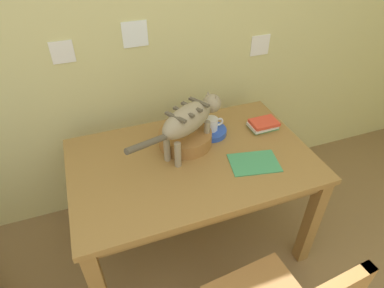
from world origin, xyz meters
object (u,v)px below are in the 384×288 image
(coffee_mug, at_px, (212,124))
(magazine, at_px, (254,163))
(cat, at_px, (190,119))
(book_stack, at_px, (263,125))
(dining_table, at_px, (192,170))
(wicker_basket, at_px, (185,138))
(saucer_bowl, at_px, (211,131))

(coffee_mug, xyz_separation_m, magazine, (0.11, -0.33, -0.07))
(cat, height_order, book_stack, cat)
(cat, bearing_deg, magazine, 20.17)
(dining_table, relative_size, coffee_mug, 11.11)
(dining_table, height_order, book_stack, book_stack)
(magazine, bearing_deg, dining_table, 163.95)
(dining_table, relative_size, wicker_basket, 4.34)
(coffee_mug, bearing_deg, magazine, -71.21)
(cat, bearing_deg, saucer_bowl, 90.00)
(dining_table, xyz_separation_m, cat, (0.02, 0.08, 0.29))
(wicker_basket, bearing_deg, book_stack, -2.14)
(dining_table, xyz_separation_m, book_stack, (0.51, 0.12, 0.12))
(magazine, bearing_deg, book_stack, 63.56)
(dining_table, distance_m, cat, 0.30)
(saucer_bowl, distance_m, coffee_mug, 0.05)
(coffee_mug, distance_m, magazine, 0.36)
(saucer_bowl, bearing_deg, dining_table, -136.12)
(coffee_mug, distance_m, wicker_basket, 0.19)
(dining_table, distance_m, magazine, 0.35)
(cat, bearing_deg, book_stack, 64.25)
(dining_table, distance_m, book_stack, 0.54)
(saucer_bowl, relative_size, coffee_mug, 1.60)
(book_stack, height_order, wicker_basket, wicker_basket)
(book_stack, relative_size, wicker_basket, 0.58)
(coffee_mug, relative_size, book_stack, 0.68)
(saucer_bowl, relative_size, wicker_basket, 0.62)
(cat, xyz_separation_m, wicker_basket, (-0.01, 0.06, -0.16))
(coffee_mug, bearing_deg, book_stack, -10.10)
(book_stack, bearing_deg, magazine, -127.34)
(dining_table, xyz_separation_m, wicker_basket, (0.01, 0.14, 0.13))
(magazine, xyz_separation_m, wicker_basket, (-0.29, 0.29, 0.04))
(cat, distance_m, coffee_mug, 0.24)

